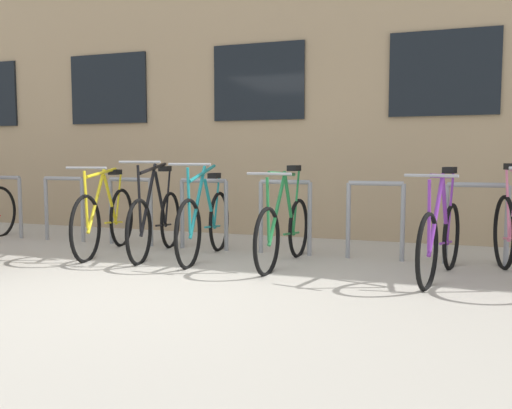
{
  "coord_description": "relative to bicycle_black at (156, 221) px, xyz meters",
  "views": [
    {
      "loc": [
        2.39,
        -3.9,
        1.1
      ],
      "look_at": [
        0.51,
        1.6,
        0.58
      ],
      "focal_mm": 37.71,
      "sensor_mm": 36.0,
      "label": 1
    }
  ],
  "objects": [
    {
      "name": "bicycle_black",
      "position": [
        0.0,
        0.0,
        0.0
      ],
      "size": [
        0.48,
        1.72,
        1.08
      ],
      "color": "black",
      "rests_on": "ground"
    },
    {
      "name": "ground_plane",
      "position": [
        0.61,
        -1.4,
        -0.39
      ],
      "size": [
        42.0,
        42.0,
        0.0
      ],
      "primitive_type": "plane",
      "color": "#B2ADA0"
    },
    {
      "name": "bike_rack",
      "position": [
        0.36,
        0.5,
        0.13
      ],
      "size": [
        6.62,
        0.05,
        0.84
      ],
      "color": "gray",
      "rests_on": "ground"
    },
    {
      "name": "bicycle_purple",
      "position": [
        3.02,
        -0.19,
        -0.01
      ],
      "size": [
        0.5,
        1.6,
        1.02
      ],
      "color": "black",
      "rests_on": "ground"
    },
    {
      "name": "bicycle_yellow",
      "position": [
        -0.62,
        -0.07,
        0.0
      ],
      "size": [
        0.52,
        1.73,
        1.02
      ],
      "color": "black",
      "rests_on": "ground"
    },
    {
      "name": "bicycle_green",
      "position": [
        1.51,
        -0.06,
        -0.02
      ],
      "size": [
        0.44,
        1.66,
        1.03
      ],
      "color": "black",
      "rests_on": "ground"
    },
    {
      "name": "storefront_building",
      "position": [
        0.61,
        4.39,
        2.81
      ],
      "size": [
        28.0,
        5.21,
        6.39
      ],
      "color": "tan",
      "rests_on": "ground"
    },
    {
      "name": "bicycle_teal",
      "position": [
        0.6,
        -0.0,
        -0.0
      ],
      "size": [
        0.44,
        1.75,
        1.06
      ],
      "color": "black",
      "rests_on": "ground"
    }
  ]
}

